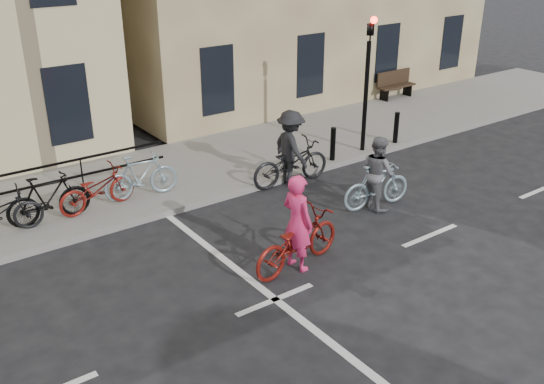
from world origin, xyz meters
TOP-DOWN VIEW (x-y plane):
  - ground at (0.00, 0.00)m, footprint 120.00×120.00m
  - traffic_light at (6.20, 4.34)m, footprint 0.18×0.30m
  - bollard_east at (5.00, 4.25)m, footprint 0.14×0.14m
  - bollard_west at (7.40, 4.25)m, footprint 0.14×0.14m
  - bench at (11.00, 7.73)m, footprint 1.60×0.41m
  - cyclist_pink at (0.98, 0.65)m, footprint 2.19×1.04m
  - cyclist_grey at (4.08, 1.69)m, footprint 1.80×0.91m
  - cyclist_dark at (3.32, 3.90)m, footprint 2.17×1.27m

SIDE VIEW (x-z plane):
  - ground at x=0.00m, z-range 0.00..0.00m
  - bollard_east at x=5.00m, z-range 0.15..1.05m
  - bollard_west at x=7.40m, z-range 0.15..1.05m
  - cyclist_pink at x=0.98m, z-range -0.29..1.59m
  - bench at x=11.00m, z-range 0.19..1.16m
  - cyclist_grey at x=4.08m, z-range -0.16..1.53m
  - cyclist_dark at x=3.32m, z-range -0.20..1.68m
  - traffic_light at x=6.20m, z-range 0.50..4.40m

